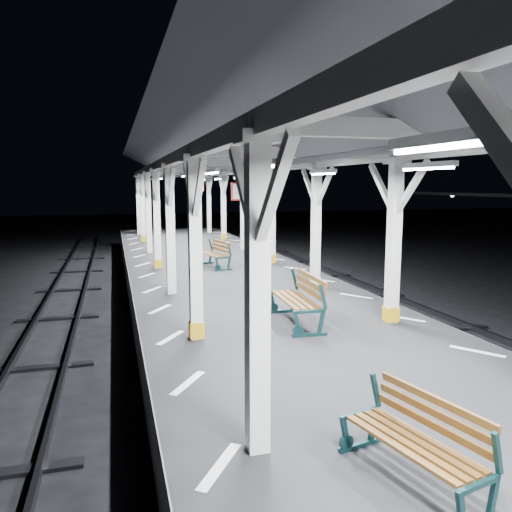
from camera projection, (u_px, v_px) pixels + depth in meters
name	position (u px, v px, depth m)	size (l,w,h in m)	color
ground	(343.00, 426.00, 7.90)	(120.00, 120.00, 0.00)	black
platform	(344.00, 396.00, 7.83)	(6.00, 50.00, 1.00)	black
hazard_stripes_left	(188.00, 383.00, 7.09)	(1.00, 48.00, 0.01)	silver
hazard_stripes_right	(477.00, 351.00, 8.43)	(1.00, 48.00, 0.01)	silver
canopy	(352.00, 132.00, 7.24)	(5.40, 49.00, 4.65)	silver
bench_near	(419.00, 437.00, 4.70)	(0.87, 1.59, 0.82)	#102E2F
bench_mid	(301.00, 298.00, 10.07)	(0.80, 1.89, 1.01)	#102E2F
bench_far	(216.00, 253.00, 16.99)	(0.93, 1.74, 0.90)	#102E2F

